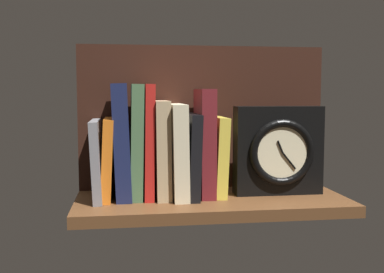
{
  "coord_description": "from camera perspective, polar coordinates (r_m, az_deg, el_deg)",
  "views": [
    {
      "loc": [
        -19.01,
        -101.35,
        23.3
      ],
      "look_at": [
        -4.04,
        2.92,
        13.58
      ],
      "focal_mm": 43.67,
      "sensor_mm": 36.0,
      "label": 1
    }
  ],
  "objects": [
    {
      "name": "back_panel",
      "position": [
        1.15,
        1.35,
        2.35
      ],
      "size": [
        60.36,
        1.2,
        34.86
      ],
      "primitive_type": "cube",
      "color": "black",
      "rests_on": "ground_plane"
    },
    {
      "name": "ground_plane",
      "position": [
        1.06,
        2.41,
        -8.12
      ],
      "size": [
        60.36,
        25.23,
        2.5
      ],
      "primitive_type": "cube",
      "color": "brown"
    },
    {
      "name": "book_maroon_dawkins",
      "position": [
        1.06,
        1.56,
        -0.75
      ],
      "size": [
        3.3,
        12.73,
        24.28
      ],
      "primitive_type": "cube",
      "rotation": [
        0.0,
        -0.0,
        0.0
      ],
      "color": "maroon",
      "rests_on": "ground_plane"
    },
    {
      "name": "book_navy_bierce",
      "position": [
        1.05,
        -8.59,
        -0.59
      ],
      "size": [
        4.25,
        13.22,
        25.51
      ],
      "primitive_type": "cube",
      "rotation": [
        0.0,
        -0.03,
        0.0
      ],
      "color": "#192147",
      "rests_on": "ground_plane"
    },
    {
      "name": "book_black_skeptic",
      "position": [
        1.06,
        -0.11,
        -2.25
      ],
      "size": [
        3.01,
        16.59,
        18.85
      ],
      "primitive_type": "cube",
      "rotation": [
        0.0,
        0.03,
        0.0
      ],
      "color": "black",
      "rests_on": "ground_plane"
    },
    {
      "name": "book_tan_shortstories",
      "position": [
        1.05,
        -3.71,
        -1.53
      ],
      "size": [
        3.36,
        13.99,
        21.72
      ],
      "primitive_type": "cube",
      "rotation": [
        0.0,
        -0.01,
        0.0
      ],
      "color": "tan",
      "rests_on": "ground_plane"
    },
    {
      "name": "book_gray_chess",
      "position": [
        1.05,
        -11.5,
        -2.78
      ],
      "size": [
        2.61,
        16.15,
        17.51
      ],
      "primitive_type": "cube",
      "rotation": [
        0.0,
        -0.04,
        0.0
      ],
      "color": "gray",
      "rests_on": "ground_plane"
    },
    {
      "name": "book_green_romantic",
      "position": [
        1.05,
        -6.77,
        -0.6
      ],
      "size": [
        3.25,
        12.06,
        25.35
      ],
      "primitive_type": "cube",
      "rotation": [
        0.0,
        0.02,
        0.0
      ],
      "color": "#476B44",
      "rests_on": "ground_plane"
    },
    {
      "name": "book_orange_pandolfini",
      "position": [
        1.05,
        -10.23,
        -2.66
      ],
      "size": [
        3.08,
        13.87,
        17.93
      ],
      "primitive_type": "cube",
      "rotation": [
        0.0,
        0.05,
        0.0
      ],
      "color": "orange",
      "rests_on": "ground_plane"
    },
    {
      "name": "book_yellow_seinlanguage",
      "position": [
        1.07,
        3.22,
        -2.4
      ],
      "size": [
        3.19,
        12.37,
        18.04
      ],
      "primitive_type": "cube",
      "rotation": [
        0.0,
        0.04,
        0.0
      ],
      "color": "gold",
      "rests_on": "ground_plane"
    },
    {
      "name": "book_red_requiem",
      "position": [
        1.05,
        -5.31,
        -0.58
      ],
      "size": [
        2.52,
        12.53,
        25.32
      ],
      "primitive_type": "cube",
      "rotation": [
        0.0,
        0.02,
        0.0
      ],
      "color": "red",
      "rests_on": "ground_plane"
    },
    {
      "name": "framed_clock",
      "position": [
        1.09,
        10.56,
        -1.71
      ],
      "size": [
        20.39,
        6.14,
        20.39
      ],
      "color": "black",
      "rests_on": "ground_plane"
    },
    {
      "name": "book_cream_twain",
      "position": [
        1.06,
        -1.8,
        -1.7
      ],
      "size": [
        3.64,
        16.99,
        20.99
      ],
      "primitive_type": "cube",
      "rotation": [
        0.0,
        -0.02,
        0.0
      ],
      "color": "beige",
      "rests_on": "ground_plane"
    }
  ]
}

